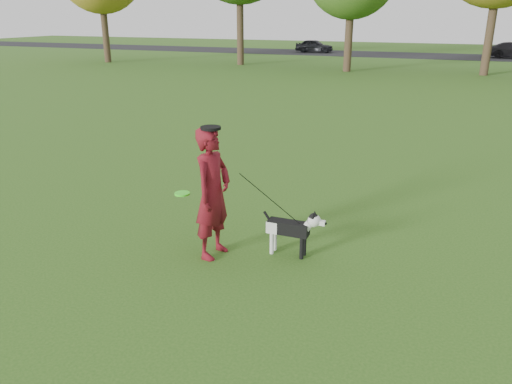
% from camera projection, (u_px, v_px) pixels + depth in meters
% --- Properties ---
extents(ground, '(120.00, 120.00, 0.00)m').
position_uv_depth(ground, '(251.00, 246.00, 7.95)').
color(ground, '#285116').
rests_on(ground, ground).
extents(road, '(120.00, 7.00, 0.02)m').
position_uv_depth(road, '(429.00, 56.00, 42.85)').
color(road, black).
rests_on(road, ground).
extents(man, '(0.55, 0.77, 1.99)m').
position_uv_depth(man, '(213.00, 193.00, 7.34)').
color(man, '#600D14').
rests_on(man, ground).
extents(dog, '(1.00, 0.20, 0.76)m').
position_uv_depth(dog, '(293.00, 227.00, 7.49)').
color(dog, black).
rests_on(dog, ground).
extents(car_left, '(3.48, 1.46, 1.17)m').
position_uv_depth(car_left, '(314.00, 46.00, 46.24)').
color(car_left, black).
rests_on(car_left, road).
extents(man_held_items, '(1.82, 0.67, 1.49)m').
position_uv_depth(man_held_items, '(271.00, 200.00, 7.21)').
color(man_held_items, '#3AFF20').
rests_on(man_held_items, ground).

